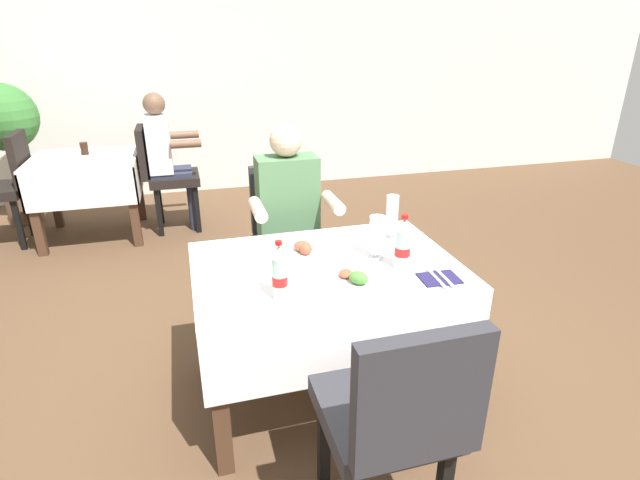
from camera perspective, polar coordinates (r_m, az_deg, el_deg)
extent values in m
plane|color=brown|center=(2.79, 1.95, -15.46)|extent=(11.00, 11.00, 0.00)
cube|color=silver|center=(5.91, -9.70, 19.86)|extent=(11.00, 0.12, 2.89)
cube|color=white|center=(2.29, 0.68, -3.01)|extent=(1.22, 0.86, 0.02)
cube|color=white|center=(2.04, 4.08, -12.33)|extent=(1.22, 0.02, 0.32)
cube|color=white|center=(2.73, -1.83, -2.50)|extent=(1.22, 0.02, 0.32)
cube|color=white|center=(2.30, -14.10, -8.52)|extent=(0.02, 0.86, 0.32)
cube|color=white|center=(2.59, 13.64, -4.72)|extent=(0.02, 0.86, 0.32)
cube|color=#472D1E|center=(2.11, -11.60, -18.07)|extent=(0.07, 0.07, 0.72)
cube|color=#472D1E|center=(2.40, 16.35, -12.97)|extent=(0.07, 0.07, 0.72)
cube|color=#472D1E|center=(2.72, -12.97, -8.02)|extent=(0.07, 0.07, 0.72)
cube|color=#472D1E|center=(2.95, 8.98, -5.11)|extent=(0.07, 0.07, 0.72)
cube|color=#2D2D33|center=(3.03, -3.23, -1.22)|extent=(0.44, 0.44, 0.08)
cube|color=#2D2D33|center=(3.17, -4.33, 4.86)|extent=(0.42, 0.06, 0.44)
cube|color=black|center=(2.98, -5.60, -7.53)|extent=(0.04, 0.04, 0.45)
cube|color=black|center=(3.04, 0.74, -6.68)|extent=(0.04, 0.04, 0.45)
cube|color=black|center=(3.27, -6.70, -4.60)|extent=(0.04, 0.04, 0.45)
cube|color=black|center=(3.33, -0.92, -3.90)|extent=(0.04, 0.04, 0.45)
cube|color=#2D2D33|center=(1.85, 7.38, -19.23)|extent=(0.44, 0.44, 0.08)
cube|color=#2D2D33|center=(1.52, 11.71, -17.85)|extent=(0.42, 0.06, 0.44)
cube|color=black|center=(2.20, 9.56, -20.56)|extent=(0.04, 0.04, 0.45)
cube|color=black|center=(2.11, 0.45, -22.55)|extent=(0.04, 0.04, 0.45)
cylinder|color=#282D42|center=(2.96, -4.03, -7.64)|extent=(0.10, 0.10, 0.45)
cylinder|color=#282D42|center=(2.99, -1.01, -7.24)|extent=(0.10, 0.10, 0.45)
cube|color=#282D42|center=(2.99, -3.33, -1.20)|extent=(0.34, 0.36, 0.12)
cube|color=#4C754C|center=(2.95, -3.81, 4.92)|extent=(0.36, 0.20, 0.50)
sphere|color=beige|center=(2.86, -3.99, 11.50)|extent=(0.19, 0.19, 0.19)
cylinder|color=beige|center=(2.69, -7.27, 3.56)|extent=(0.07, 0.26, 0.07)
cylinder|color=beige|center=(2.78, 1.53, 4.38)|extent=(0.07, 0.26, 0.07)
cube|color=white|center=(2.13, 4.30, -4.83)|extent=(0.26, 0.26, 0.01)
ellipsoid|color=#C14C33|center=(2.14, 3.03, -3.92)|extent=(0.09, 0.09, 0.03)
ellipsoid|color=#4C8E38|center=(2.08, 4.51, -4.40)|extent=(0.11, 0.11, 0.05)
cube|color=white|center=(2.39, -1.93, -1.45)|extent=(0.24, 0.24, 0.01)
ellipsoid|color=#C14C33|center=(2.39, -2.06, -0.71)|extent=(0.11, 0.10, 0.05)
ellipsoid|color=#C14C33|center=(2.35, -1.66, -1.07)|extent=(0.08, 0.08, 0.05)
ellipsoid|color=#4C8E38|center=(2.40, -1.86, -0.93)|extent=(0.10, 0.09, 0.03)
cylinder|color=white|center=(2.59, 8.21, 0.24)|extent=(0.07, 0.07, 0.01)
cylinder|color=white|center=(2.59, 8.23, 0.61)|extent=(0.02, 0.02, 0.03)
cylinder|color=white|center=(2.55, 8.38, 2.99)|extent=(0.06, 0.06, 0.20)
cylinder|color=#C68928|center=(2.57, 8.30, 1.74)|extent=(0.06, 0.06, 0.08)
cylinder|color=white|center=(2.36, 6.52, -2.01)|extent=(0.07, 0.07, 0.01)
cylinder|color=white|center=(2.36, 6.54, -1.61)|extent=(0.02, 0.02, 0.03)
cylinder|color=white|center=(2.32, 6.65, 0.69)|extent=(0.08, 0.08, 0.17)
cylinder|color=gold|center=(2.34, 6.59, -0.59)|extent=(0.07, 0.07, 0.06)
cylinder|color=silver|center=(1.97, -4.70, -4.46)|extent=(0.06, 0.06, 0.18)
cylinder|color=red|center=(1.97, -4.70, -4.69)|extent=(0.06, 0.06, 0.04)
cone|color=silver|center=(1.92, -4.82, -1.31)|extent=(0.06, 0.06, 0.05)
cylinder|color=red|center=(1.90, -4.85, -0.32)|extent=(0.03, 0.03, 0.02)
cylinder|color=silver|center=(2.25, 9.58, -1.05)|extent=(0.07, 0.07, 0.19)
cylinder|color=red|center=(2.25, 9.57, -1.26)|extent=(0.07, 0.07, 0.04)
cone|color=silver|center=(2.20, 9.78, 1.81)|extent=(0.06, 0.06, 0.05)
cylinder|color=red|center=(2.19, 9.85, 2.72)|extent=(0.03, 0.03, 0.02)
cube|color=#231E4C|center=(2.21, 13.71, -4.35)|extent=(0.18, 0.14, 0.01)
cube|color=silver|center=(2.20, 13.31, -4.25)|extent=(0.02, 0.19, 0.01)
cube|color=silver|center=(2.22, 14.15, -4.14)|extent=(0.02, 0.19, 0.01)
cube|color=white|center=(4.79, -25.82, 8.57)|extent=(0.88, 0.82, 0.02)
cube|color=white|center=(4.45, -26.18, 5.25)|extent=(0.88, 0.02, 0.32)
cube|color=white|center=(5.21, -24.87, 7.79)|extent=(0.88, 0.02, 0.32)
cube|color=white|center=(4.92, -30.43, 5.96)|extent=(0.02, 0.82, 0.32)
cube|color=white|center=(4.77, -20.35, 7.26)|extent=(0.02, 0.82, 0.32)
cube|color=#472D1E|center=(4.64, -30.26, 2.52)|extent=(0.07, 0.07, 0.72)
cube|color=#472D1E|center=(4.50, -20.90, 3.63)|extent=(0.07, 0.07, 0.72)
cube|color=#472D1E|center=(5.29, -28.65, 5.04)|extent=(0.07, 0.07, 0.72)
cube|color=#472D1E|center=(5.16, -20.41, 6.06)|extent=(0.07, 0.07, 0.72)
cube|color=black|center=(4.90, -31.54, 8.03)|extent=(0.06, 0.42, 0.44)
cube|color=black|center=(5.20, -30.76, 2.81)|extent=(0.04, 0.04, 0.45)
cube|color=black|center=(4.89, -31.64, 1.50)|extent=(0.04, 0.04, 0.45)
cube|color=black|center=(4.77, -16.55, 6.92)|extent=(0.44, 0.44, 0.08)
cube|color=black|center=(4.72, -19.96, 9.60)|extent=(0.06, 0.42, 0.44)
cube|color=black|center=(4.69, -14.10, 3.48)|extent=(0.04, 0.04, 0.45)
cube|color=black|center=(5.01, -14.29, 4.72)|extent=(0.04, 0.04, 0.45)
cube|color=black|center=(4.69, -18.24, 3.04)|extent=(0.04, 0.04, 0.45)
cube|color=black|center=(5.02, -18.16, 4.30)|extent=(0.04, 0.04, 0.45)
cylinder|color=#282D42|center=(4.77, -14.49, 3.79)|extent=(0.10, 0.10, 0.45)
cylinder|color=#282D42|center=(4.92, -14.57, 4.38)|extent=(0.10, 0.10, 0.45)
cube|color=#282D42|center=(4.77, -16.82, 7.12)|extent=(0.36, 0.34, 0.12)
cube|color=silver|center=(4.70, -18.24, 10.64)|extent=(0.20, 0.36, 0.50)
sphere|color=brown|center=(4.65, -18.77, 14.79)|extent=(0.19, 0.19, 0.19)
cylinder|color=brown|center=(4.48, -15.36, 10.74)|extent=(0.26, 0.07, 0.07)
cylinder|color=brown|center=(4.90, -15.50, 11.72)|extent=(0.26, 0.07, 0.07)
cylinder|color=black|center=(4.87, -25.75, 9.58)|extent=(0.06, 0.06, 0.11)
cylinder|color=brown|center=(5.66, -31.18, 3.43)|extent=(0.31, 0.31, 0.32)
cylinder|color=brown|center=(5.56, -31.99, 7.18)|extent=(0.05, 0.05, 0.46)
sphere|color=#387533|center=(5.48, -33.03, 11.91)|extent=(0.61, 0.61, 0.61)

